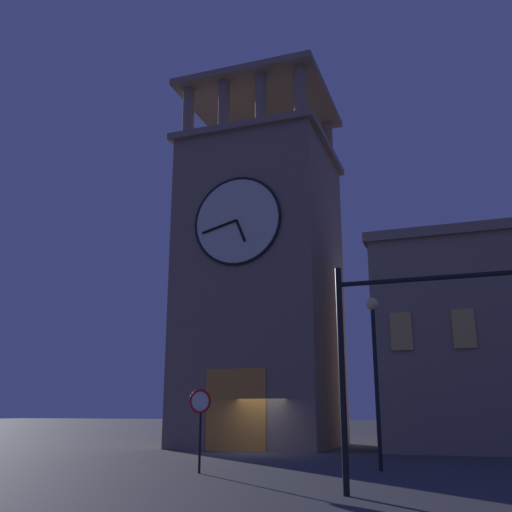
{
  "coord_description": "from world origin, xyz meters",
  "views": [
    {
      "loc": [
        -9.59,
        26.49,
        1.94
      ],
      "look_at": [
        1.79,
        -5.31,
        11.02
      ],
      "focal_mm": 40.4,
      "sensor_mm": 36.0,
      "label": 1
    }
  ],
  "objects_px": {
    "traffic_signal_near": "(403,334)",
    "no_horn_sign": "(200,407)",
    "street_lamp": "(375,349)",
    "clocktower": "(262,283)"
  },
  "relations": [
    {
      "from": "traffic_signal_near",
      "to": "street_lamp",
      "type": "relative_size",
      "value": 0.94
    },
    {
      "from": "no_horn_sign",
      "to": "clocktower",
      "type": "bearing_deg",
      "value": -79.12
    },
    {
      "from": "traffic_signal_near",
      "to": "no_horn_sign",
      "type": "distance_m",
      "value": 7.88
    },
    {
      "from": "clocktower",
      "to": "street_lamp",
      "type": "height_order",
      "value": "clocktower"
    },
    {
      "from": "clocktower",
      "to": "street_lamp",
      "type": "xyz_separation_m",
      "value": [
        -8.07,
        11.4,
        -5.34
      ]
    },
    {
      "from": "street_lamp",
      "to": "no_horn_sign",
      "type": "bearing_deg",
      "value": 26.7
    },
    {
      "from": "clocktower",
      "to": "traffic_signal_near",
      "type": "bearing_deg",
      "value": 118.89
    },
    {
      "from": "traffic_signal_near",
      "to": "street_lamp",
      "type": "height_order",
      "value": "street_lamp"
    },
    {
      "from": "no_horn_sign",
      "to": "traffic_signal_near",
      "type": "bearing_deg",
      "value": 154.11
    },
    {
      "from": "traffic_signal_near",
      "to": "no_horn_sign",
      "type": "relative_size",
      "value": 2.1
    }
  ]
}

